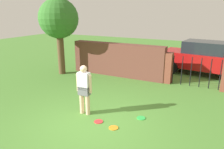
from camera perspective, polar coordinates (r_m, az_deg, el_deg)
The scene contains 9 objects.
ground_plane at distance 6.58m, azimuth -5.43°, elevation -12.96°, with size 40.00×40.00×0.00m, color #4C8433.
brick_wall at distance 11.01m, azimuth 1.42°, elevation 3.93°, with size 4.87×0.50×1.65m, color brown.
tree at distance 11.42m, azimuth -13.86°, elevation 13.88°, with size 1.98×1.98×3.84m.
person at distance 6.87m, azimuth -7.34°, elevation -3.46°, with size 0.54×0.23×1.62m.
fence_gate at distance 10.06m, azimuth 21.20°, elevation 0.83°, with size 2.92×0.44×1.40m.
car at distance 12.26m, azimuth 23.00°, elevation 4.08°, with size 4.39×2.34×1.72m.
frisbee_red at distance 6.69m, azimuth -3.58°, elevation -12.26°, with size 0.27×0.27×0.02m, color red.
frisbee_orange at distance 6.36m, azimuth 0.40°, elevation -13.87°, with size 0.27×0.27×0.02m, color orange.
frisbee_green at distance 6.94m, azimuth 7.68°, elevation -11.29°, with size 0.27×0.27×0.02m, color green.
Camera 1 is at (3.12, -4.81, 3.23)m, focal length 34.70 mm.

